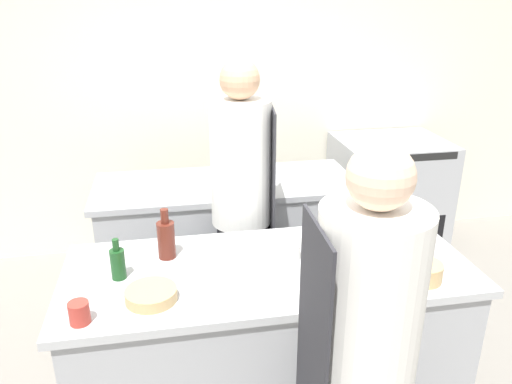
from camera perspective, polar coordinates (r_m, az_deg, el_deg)
wall_back at (r=4.28m, az=-4.44°, el=11.60°), size 8.00×0.06×2.80m
prep_counter at (r=2.70m, az=1.42°, el=-16.92°), size 1.96×0.80×0.92m
pass_counter at (r=3.68m, az=-3.28°, el=-5.56°), size 1.82×0.72×0.92m
oven_range at (r=4.52m, az=14.73°, el=-0.41°), size 0.90×0.74×1.00m
chef_at_prep_near at (r=1.97m, az=11.87°, el=-19.39°), size 0.39×0.37×1.73m
chef_at_stove at (r=3.06m, az=-1.63°, el=-2.01°), size 0.39×0.37×1.82m
bottle_olive_oil at (r=2.51m, az=-10.23°, el=-5.24°), size 0.09×0.09×0.26m
bottle_vinegar at (r=2.64m, az=13.31°, el=-3.81°), size 0.07×0.07×0.29m
bottle_wine at (r=2.39m, az=-15.52°, el=-7.80°), size 0.07×0.07×0.20m
bowl_mixing_large at (r=2.49m, az=2.50°, el=-6.68°), size 0.22×0.22×0.08m
bowl_prep_small at (r=2.44m, az=18.52°, el=-8.62°), size 0.18×0.18×0.09m
bowl_ceramic_blue at (r=2.23m, az=-11.89°, el=-11.41°), size 0.22×0.22×0.05m
cup at (r=2.16m, az=-19.55°, el=-12.88°), size 0.08×0.08×0.09m
cutting_board at (r=2.38m, az=10.99°, el=-9.59°), size 0.35×0.21×0.01m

